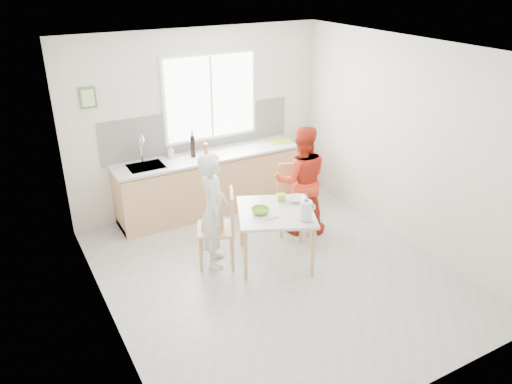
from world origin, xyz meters
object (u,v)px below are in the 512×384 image
wine_bottle_b (193,146)px  chair_left (222,225)px  chair_far (293,195)px  wine_bottle_a (193,146)px  person_red (301,180)px  bowl_green (260,211)px  milk_jug (306,210)px  bowl_white (297,199)px  person_white (214,211)px  dining_table (276,216)px

wine_bottle_b → chair_left: bearing=-100.0°
chair_far → wine_bottle_a: 1.62m
chair_left → person_red: bearing=124.1°
bowl_green → milk_jug: bearing=-47.7°
bowl_green → chair_far: bearing=33.7°
bowl_white → wine_bottle_a: (-0.74, 1.64, 0.34)m
person_white → wine_bottle_b: (0.35, 1.49, 0.32)m
chair_left → wine_bottle_a: bearing=-165.5°
dining_table → milk_jug: 0.48m
milk_jug → wine_bottle_b: wine_bottle_b is taller
bowl_green → person_red: bearing=27.4°
chair_left → milk_jug: (0.80, -0.66, 0.31)m
chair_left → person_white: 0.22m
chair_left → person_red: size_ratio=0.63×
person_white → milk_jug: 1.13m
person_white → wine_bottle_a: size_ratio=4.67×
chair_far → wine_bottle_a: wine_bottle_a is taller
dining_table → person_white: (-0.70, 0.31, 0.11)m
chair_left → bowl_green: (0.41, -0.24, 0.20)m
chair_left → dining_table: bearing=90.0°
bowl_green → wine_bottle_b: wine_bottle_b is taller
dining_table → wine_bottle_b: 1.88m
chair_far → person_white: person_white is taller
person_red → bowl_green: (-0.91, -0.47, -0.03)m
wine_bottle_b → bowl_green: bearing=-85.3°
person_red → bowl_white: person_red is taller
person_white → wine_bottle_a: (0.33, 1.43, 0.33)m
person_red → chair_left: bearing=34.1°
chair_left → wine_bottle_a: 1.58m
dining_table → bowl_green: size_ratio=5.64×
chair_left → milk_jug: 1.08m
dining_table → person_white: person_white is taller
dining_table → wine_bottle_a: (-0.37, 1.74, 0.44)m
wine_bottle_a → bowl_white: bearing=-65.6°
chair_left → person_red: (1.33, 0.23, 0.24)m
chair_far → person_red: person_red is taller
bowl_green → wine_bottle_b: (-0.14, 1.76, 0.32)m
dining_table → person_white: 0.77m
wine_bottle_a → person_red: bearing=-48.9°
chair_far → bowl_white: size_ratio=4.17×
bowl_white → wine_bottle_b: size_ratio=0.77×
dining_table → chair_left: (-0.62, 0.28, -0.10)m
chair_far → bowl_green: 1.05m
person_red → bowl_white: 0.52m
chair_far → bowl_white: bearing=-95.0°
chair_left → bowl_white: (0.99, -0.17, 0.20)m
milk_jug → bowl_white: bearing=92.6°
milk_jug → wine_bottle_b: (-0.53, 2.19, 0.22)m
bowl_white → chair_left: bearing=170.3°
bowl_white → bowl_green: bearing=-173.1°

